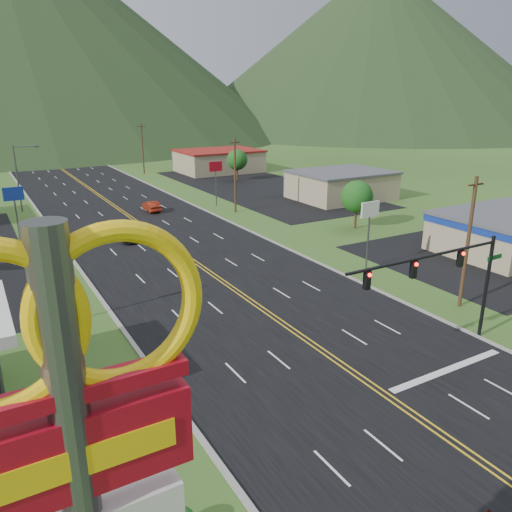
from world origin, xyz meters
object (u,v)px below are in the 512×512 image
traffic_signal (448,271)px  car_red_far (152,206)px  pylon_sign (83,511)px  streetlight_west (19,174)px  car_dark_mid (129,233)px

traffic_signal → car_red_far: 47.54m
pylon_sign → streetlight_west: size_ratio=1.56×
pylon_sign → car_red_far: pylon_sign is taller
pylon_sign → streetlight_west: bearing=85.5°
streetlight_west → car_red_far: streetlight_west is taller
pylon_sign → car_dark_mid: 49.57m
pylon_sign → car_dark_mid: pylon_sign is taller
traffic_signal → streetlight_west: bearing=108.0°
streetlight_west → car_dark_mid: bearing=-68.2°
pylon_sign → streetlight_west: pylon_sign is taller
pylon_sign → car_red_far: bearing=70.8°
car_dark_mid → pylon_sign: bearing=-102.7°
pylon_sign → car_red_far: size_ratio=3.27×
traffic_signal → car_red_far: bearing=93.5°
pylon_sign → traffic_signal: size_ratio=1.07×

